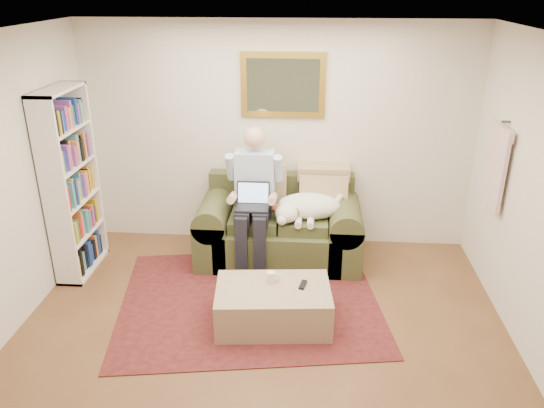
# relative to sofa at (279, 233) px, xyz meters

# --- Properties ---
(room_shell) EXTENTS (4.51, 5.00, 2.61)m
(room_shell) POSITION_rel_sofa_xyz_m (-0.07, -1.65, 0.99)
(room_shell) COLOR brown
(room_shell) RESTS_ON ground
(rug) EXTENTS (2.82, 2.39, 0.01)m
(rug) POSITION_rel_sofa_xyz_m (-0.24, -0.93, -0.31)
(rug) COLOR #331415
(rug) RESTS_ON room_shell
(sofa) EXTENTS (1.82, 0.93, 1.09)m
(sofa) POSITION_rel_sofa_xyz_m (0.00, 0.00, 0.00)
(sofa) COLOR brown
(sofa) RESTS_ON room_shell
(seated_man) EXTENTS (0.60, 0.86, 1.53)m
(seated_man) POSITION_rel_sofa_xyz_m (-0.27, -0.17, 0.45)
(seated_man) COLOR #8CA6D8
(seated_man) RESTS_ON sofa
(laptop) EXTENTS (0.35, 0.28, 0.26)m
(laptop) POSITION_rel_sofa_xyz_m (-0.27, -0.24, 0.49)
(laptop) COLOR black
(laptop) RESTS_ON seated_man
(sleeping_dog) EXTENTS (0.75, 0.47, 0.28)m
(sleeping_dog) POSITION_rel_sofa_xyz_m (0.33, -0.09, 0.38)
(sleeping_dog) COLOR white
(sleeping_dog) RESTS_ON sofa
(ottoman) EXTENTS (1.10, 0.76, 0.38)m
(ottoman) POSITION_rel_sofa_xyz_m (0.02, -1.28, -0.12)
(ottoman) COLOR tan
(ottoman) RESTS_ON room_shell
(coffee_mug) EXTENTS (0.08, 0.08, 0.10)m
(coffee_mug) POSITION_rel_sofa_xyz_m (-0.00, -1.17, 0.12)
(coffee_mug) COLOR white
(coffee_mug) RESTS_ON ottoman
(tv_remote) EXTENTS (0.08, 0.16, 0.02)m
(tv_remote) POSITION_rel_sofa_xyz_m (0.29, -1.22, 0.08)
(tv_remote) COLOR black
(tv_remote) RESTS_ON ottoman
(bookshelf) EXTENTS (0.28, 0.80, 2.00)m
(bookshelf) POSITION_rel_sofa_xyz_m (-2.17, -0.41, 0.69)
(bookshelf) COLOR white
(bookshelf) RESTS_ON room_shell
(wall_mirror) EXTENTS (0.94, 0.04, 0.72)m
(wall_mirror) POSITION_rel_sofa_xyz_m (0.00, 0.47, 1.59)
(wall_mirror) COLOR gold
(wall_mirror) RESTS_ON room_shell
(hanging_shirt) EXTENTS (0.06, 0.52, 0.90)m
(hanging_shirt) POSITION_rel_sofa_xyz_m (2.12, -0.41, 1.04)
(hanging_shirt) COLOR beige
(hanging_shirt) RESTS_ON room_shell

